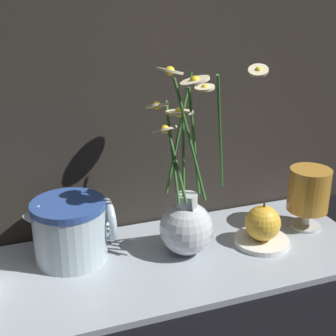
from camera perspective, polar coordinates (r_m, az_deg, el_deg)
The scene contains 7 objects.
ground_plane at distance 0.88m, azimuth -1.06°, elevation -11.80°, with size 6.00×6.00×0.00m, color black.
shelf at distance 0.88m, azimuth -1.06°, elevation -11.47°, with size 0.80×0.30×0.01m.
vase_with_flowers at distance 0.86m, azimuth 2.23°, elevation -6.08°, with size 0.19×0.16×0.35m.
ceramic_pitcher at distance 0.87m, azimuth -11.76°, elevation -7.11°, with size 0.16×0.13×0.13m.
tea_glass at distance 0.99m, azimuth 16.79°, elevation -2.76°, with size 0.08×0.08×0.13m.
saucer_plate at distance 0.94m, azimuth 11.31°, elevation -8.71°, with size 0.11×0.11×0.01m.
orange_fruit at distance 0.92m, azimuth 11.48°, elevation -6.59°, with size 0.07×0.07×0.08m.
Camera 1 is at (-0.23, -0.70, 0.48)m, focal length 50.00 mm.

